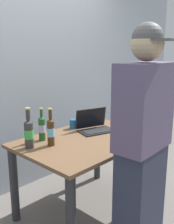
{
  "coord_description": "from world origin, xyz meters",
  "views": [
    {
      "loc": [
        -1.69,
        -1.59,
        1.55
      ],
      "look_at": [
        -0.01,
        0.0,
        0.99
      ],
      "focal_mm": 42.52,
      "sensor_mm": 36.0,
      "label": 1
    }
  ],
  "objects_px": {
    "beer_bottle_dark": "(29,133)",
    "person_figure": "(142,148)",
    "beer_bottle_amber": "(51,131)",
    "coffee_mug": "(74,124)",
    "laptop": "(95,126)",
    "beer_bottle_brown": "(42,128)"
  },
  "relations": [
    {
      "from": "beer_bottle_dark",
      "to": "coffee_mug",
      "type": "height_order",
      "value": "beer_bottle_dark"
    },
    {
      "from": "beer_bottle_amber",
      "to": "laptop",
      "type": "bearing_deg",
      "value": 1.36
    },
    {
      "from": "beer_bottle_amber",
      "to": "beer_bottle_dark",
      "type": "xyz_separation_m",
      "value": [
        -0.16,
        0.09,
        0.0
      ]
    },
    {
      "from": "person_figure",
      "to": "beer_bottle_dark",
      "type": "bearing_deg",
      "value": 111.91
    },
    {
      "from": "laptop",
      "to": "beer_bottle_amber",
      "type": "relative_size",
      "value": 1.24
    },
    {
      "from": "beer_bottle_dark",
      "to": "coffee_mug",
      "type": "bearing_deg",
      "value": 12.0
    },
    {
      "from": "laptop",
      "to": "coffee_mug",
      "type": "relative_size",
      "value": 3.55
    },
    {
      "from": "beer_bottle_amber",
      "to": "coffee_mug",
      "type": "xyz_separation_m",
      "value": [
        0.48,
        0.22,
        -0.08
      ]
    },
    {
      "from": "beer_bottle_brown",
      "to": "person_figure",
      "type": "distance_m",
      "value": 0.95
    },
    {
      "from": "person_figure",
      "to": "beer_bottle_amber",
      "type": "bearing_deg",
      "value": 103.41
    },
    {
      "from": "beer_bottle_amber",
      "to": "coffee_mug",
      "type": "bearing_deg",
      "value": 24.8
    },
    {
      "from": "laptop",
      "to": "coffee_mug",
      "type": "height_order",
      "value": "laptop"
    },
    {
      "from": "coffee_mug",
      "to": "laptop",
      "type": "bearing_deg",
      "value": -65.51
    },
    {
      "from": "beer_bottle_dark",
      "to": "person_figure",
      "type": "distance_m",
      "value": 0.93
    },
    {
      "from": "laptop",
      "to": "coffee_mug",
      "type": "xyz_separation_m",
      "value": [
        -0.09,
        0.21,
        -0.0
      ]
    },
    {
      "from": "beer_bottle_dark",
      "to": "beer_bottle_brown",
      "type": "bearing_deg",
      "value": 22.21
    },
    {
      "from": "beer_bottle_dark",
      "to": "beer_bottle_amber",
      "type": "bearing_deg",
      "value": -27.8
    },
    {
      "from": "beer_bottle_dark",
      "to": "laptop",
      "type": "bearing_deg",
      "value": -5.56
    },
    {
      "from": "laptop",
      "to": "beer_bottle_dark",
      "type": "distance_m",
      "value": 0.74
    },
    {
      "from": "beer_bottle_dark",
      "to": "person_figure",
      "type": "height_order",
      "value": "person_figure"
    },
    {
      "from": "laptop",
      "to": "beer_bottle_brown",
      "type": "height_order",
      "value": "beer_bottle_brown"
    },
    {
      "from": "beer_bottle_brown",
      "to": "beer_bottle_amber",
      "type": "distance_m",
      "value": 0.17
    }
  ]
}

